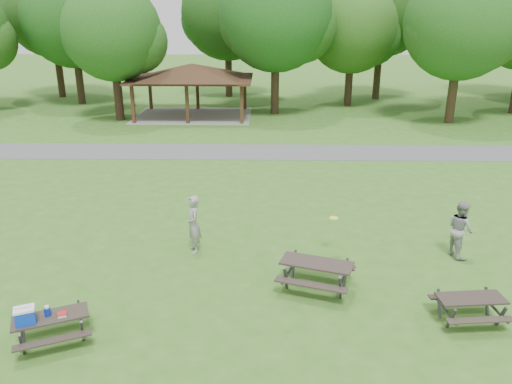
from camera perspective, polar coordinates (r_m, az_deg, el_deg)
The scene contains 17 objects.
ground at distance 14.38m, azimuth -4.37°, elevation -10.33°, with size 160.00×160.00×0.00m, color #33651C.
asphalt_path at distance 27.36m, azimuth -1.69°, elevation 4.61°, with size 120.00×3.20×0.02m, color #4E4E51.
pavilion at distance 36.98m, azimuth -7.36°, elevation 13.30°, with size 8.60×7.01×3.76m.
tree_row_c at distance 44.10m, azimuth -20.09°, elevation 17.89°, with size 8.19×7.80×10.67m.
tree_row_d at distance 36.38m, azimuth -15.94°, elevation 16.91°, with size 6.93×6.60×9.27m.
tree_row_e at distance 37.39m, azimuth 2.44°, elevation 19.22°, with size 8.40×8.00×11.02m.
tree_row_f at distance 41.46m, azimuth 11.03°, elevation 17.66°, with size 7.35×7.00×9.55m.
tree_row_g at distance 36.69m, azimuth 22.53°, elevation 17.09°, with size 7.77×7.40×10.25m.
tree_deep_a at distance 48.44m, azimuth -22.18°, elevation 18.44°, with size 8.40×8.00×11.38m.
tree_deep_b at distance 45.50m, azimuth -3.13°, elevation 19.46°, with size 8.40×8.00×11.13m.
tree_deep_c at distance 45.45m, azimuth 14.40°, elevation 19.62°, with size 8.82×8.40×11.90m.
picnic_table_near at distance 12.63m, azimuth -23.18°, elevation -13.25°, with size 2.04×1.88×1.15m.
picnic_table_middle at distance 13.88m, azimuth 6.91°, elevation -8.68°, with size 2.33×2.09×0.84m.
picnic_table_far at distance 13.55m, azimuth 23.30°, elevation -11.58°, with size 1.73×1.44×0.70m.
frisbee_in_flight at distance 15.64m, azimuth 8.89°, elevation -2.95°, with size 0.33×0.33×0.02m.
frisbee_thrower at distance 15.84m, azimuth -7.16°, elevation -3.67°, with size 0.68×0.45×1.87m, color gray.
frisbee_catcher at distance 16.69m, azimuth 22.31°, elevation -3.92°, with size 0.88×0.69×1.82m, color #959497.
Camera 1 is at (1.32, -12.36, 7.23)m, focal length 35.00 mm.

